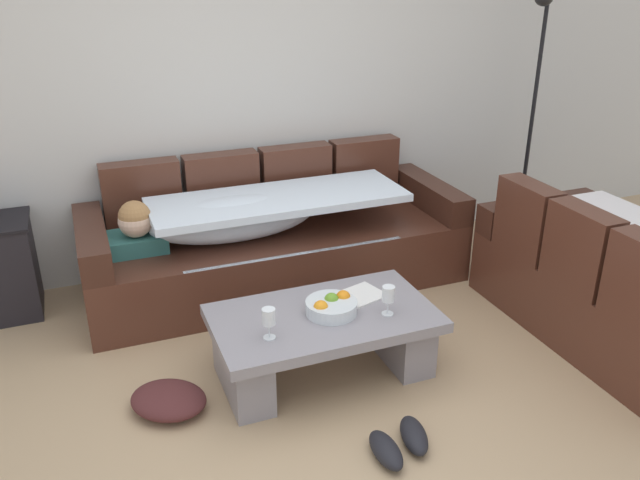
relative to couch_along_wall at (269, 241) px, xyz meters
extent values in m
plane|color=tan|center=(-0.16, -1.63, -0.33)|extent=(14.00, 14.00, 0.00)
cube|color=beige|center=(-0.16, 0.52, 1.02)|extent=(9.00, 0.10, 2.70)
cube|color=#4A271C|center=(0.05, -0.03, -0.12)|extent=(2.58, 0.92, 0.42)
cube|color=#4A271C|center=(-0.79, 0.35, 0.32)|extent=(0.52, 0.16, 0.46)
cube|color=#4A271C|center=(-0.23, 0.35, 0.32)|extent=(0.52, 0.16, 0.46)
cube|color=#4A271C|center=(0.32, 0.35, 0.32)|extent=(0.52, 0.16, 0.46)
cube|color=#4A271C|center=(0.88, 0.35, 0.32)|extent=(0.52, 0.16, 0.46)
cube|color=#3B1F16|center=(-1.15, -0.03, 0.19)|extent=(0.18, 0.92, 0.20)
cube|color=#3B1F16|center=(1.25, -0.03, 0.19)|extent=(0.18, 0.92, 0.20)
cube|color=#2D6660|center=(-0.88, -0.04, 0.15)|extent=(0.36, 0.28, 0.11)
sphere|color=beige|center=(-0.88, -0.08, 0.31)|extent=(0.21, 0.21, 0.21)
sphere|color=#9E7042|center=(-0.88, -0.08, 0.34)|extent=(0.20, 0.20, 0.20)
ellipsoid|color=silver|center=(-0.26, -0.08, 0.23)|extent=(1.10, 0.44, 0.28)
cube|color=silver|center=(0.05, -0.10, 0.33)|extent=(1.70, 0.60, 0.05)
cube|color=silver|center=(0.05, -0.47, -0.10)|extent=(1.44, 0.04, 0.38)
cube|color=#4A271C|center=(1.75, -1.44, -0.12)|extent=(0.92, 1.77, 0.42)
cube|color=#4A271C|center=(1.37, -1.44, 0.32)|extent=(0.16, 0.44, 0.46)
cube|color=#4A271C|center=(1.37, -0.97, 0.32)|extent=(0.16, 0.44, 0.46)
cube|color=#3B1F16|center=(1.75, -0.65, 0.19)|extent=(0.92, 0.18, 0.20)
ellipsoid|color=white|center=(1.80, -1.35, 0.23)|extent=(0.44, 0.85, 0.28)
cube|color=gray|center=(-0.05, -1.15, 0.02)|extent=(1.20, 0.68, 0.06)
cube|color=gray|center=(-0.51, -1.15, -0.17)|extent=(0.20, 0.54, 0.32)
cube|color=gray|center=(0.41, -1.15, -0.17)|extent=(0.20, 0.54, 0.32)
cylinder|color=silver|center=(-0.01, -1.16, 0.09)|extent=(0.28, 0.28, 0.07)
sphere|color=#649C2A|center=(0.00, -1.13, 0.11)|extent=(0.08, 0.08, 0.08)
sphere|color=orange|center=(-0.08, -1.19, 0.11)|extent=(0.08, 0.08, 0.08)
sphere|color=orange|center=(0.07, -1.13, 0.11)|extent=(0.08, 0.08, 0.08)
cylinder|color=silver|center=(-0.39, -1.28, 0.06)|extent=(0.06, 0.06, 0.01)
cylinder|color=silver|center=(-0.39, -1.28, 0.10)|extent=(0.01, 0.01, 0.07)
cylinder|color=silver|center=(-0.39, -1.28, 0.18)|extent=(0.07, 0.07, 0.08)
cylinder|color=silver|center=(0.26, -1.28, 0.06)|extent=(0.06, 0.06, 0.01)
cylinder|color=silver|center=(0.26, -1.28, 0.10)|extent=(0.01, 0.01, 0.07)
cylinder|color=silver|center=(0.26, -1.28, 0.18)|extent=(0.07, 0.07, 0.08)
cube|color=white|center=(0.20, -1.05, 0.06)|extent=(0.33, 0.28, 0.01)
cylinder|color=black|center=(2.25, 0.15, -0.32)|extent=(0.28, 0.28, 0.02)
cylinder|color=black|center=(2.25, 0.15, 0.59)|extent=(0.03, 0.03, 1.80)
ellipsoid|color=black|center=(-0.03, -1.88, -0.28)|extent=(0.13, 0.27, 0.09)
ellipsoid|color=black|center=(0.14, -1.84, -0.28)|extent=(0.18, 0.29, 0.09)
ellipsoid|color=#4C2323|center=(-0.91, -1.16, -0.27)|extent=(0.51, 0.50, 0.12)
camera|label=1|loc=(-1.17, -3.96, 1.80)|focal=36.29mm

